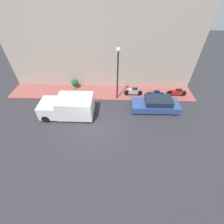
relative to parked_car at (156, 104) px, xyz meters
The scene contains 10 objects.
ground_plane 5.67m from the parked_car, 114.97° to the left, with size 60.00×60.00×0.00m, color #2D2D33.
sidewalk 5.72m from the parked_car, 63.98° to the left, with size 2.61×18.74×0.13m.
building_facade 7.25m from the parked_car, 52.31° to the left, with size 0.30×18.74×7.80m.
parked_car is the anchor object (origin of this frame).
delivery_van 7.72m from the parked_car, 97.05° to the left, with size 2.05×4.45×1.86m.
motorcycle_blue 1.73m from the parked_car, ahead, with size 0.30×1.82×0.74m.
scooter_silver 2.72m from the parked_car, 42.93° to the left, with size 0.30×1.82×0.84m.
motorcycle_red 3.19m from the parked_car, 50.69° to the right, with size 0.30×1.94×0.77m.
streetlamp 4.76m from the parked_car, 66.96° to the left, with size 0.37×0.37×4.91m.
potted_plant 8.60m from the parked_car, 68.08° to the left, with size 0.72×0.72×0.97m.
Camera 1 is at (-8.10, -1.49, 9.14)m, focal length 24.00 mm.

